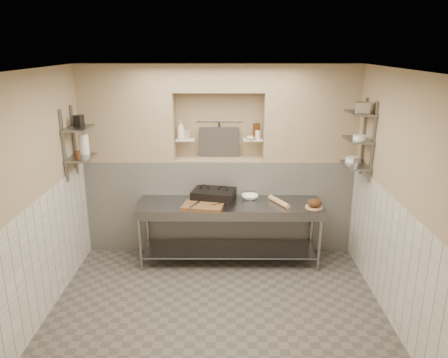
{
  "coord_description": "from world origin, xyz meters",
  "views": [
    {
      "loc": [
        0.11,
        -4.6,
        3.04
      ],
      "look_at": [
        0.08,
        0.9,
        1.35
      ],
      "focal_mm": 35.0,
      "sensor_mm": 36.0,
      "label": 1
    }
  ],
  "objects_px": {
    "bread_loaf": "(314,203)",
    "panini_press": "(214,195)",
    "cutting_board": "(203,206)",
    "rolling_pin": "(279,202)",
    "bottle_soap": "(181,130)",
    "mixing_bowl": "(250,197)",
    "jug_left": "(84,144)",
    "prep_table": "(230,221)",
    "bowl_alcove": "(251,138)"
  },
  "relations": [
    {
      "from": "panini_press",
      "to": "bottle_soap",
      "type": "relative_size",
      "value": 2.38
    },
    {
      "from": "bread_loaf",
      "to": "bowl_alcove",
      "type": "height_order",
      "value": "bowl_alcove"
    },
    {
      "from": "prep_table",
      "to": "bowl_alcove",
      "type": "relative_size",
      "value": 18.74
    },
    {
      "from": "rolling_pin",
      "to": "jug_left",
      "type": "xyz_separation_m",
      "value": [
        -2.69,
        0.05,
        0.81
      ]
    },
    {
      "from": "panini_press",
      "to": "cutting_board",
      "type": "xyz_separation_m",
      "value": [
        -0.14,
        -0.3,
        -0.05
      ]
    },
    {
      "from": "bottle_soap",
      "to": "mixing_bowl",
      "type": "bearing_deg",
      "value": -18.5
    },
    {
      "from": "mixing_bowl",
      "to": "bowl_alcove",
      "type": "distance_m",
      "value": 0.86
    },
    {
      "from": "mixing_bowl",
      "to": "bread_loaf",
      "type": "distance_m",
      "value": 0.94
    },
    {
      "from": "bottle_soap",
      "to": "cutting_board",
      "type": "bearing_deg",
      "value": -63.42
    },
    {
      "from": "bread_loaf",
      "to": "panini_press",
      "type": "bearing_deg",
      "value": 168.24
    },
    {
      "from": "mixing_bowl",
      "to": "bread_loaf",
      "type": "relative_size",
      "value": 1.26
    },
    {
      "from": "cutting_board",
      "to": "bowl_alcove",
      "type": "height_order",
      "value": "bowl_alcove"
    },
    {
      "from": "bread_loaf",
      "to": "bottle_soap",
      "type": "xyz_separation_m",
      "value": [
        -1.88,
        0.7,
        0.88
      ]
    },
    {
      "from": "bread_loaf",
      "to": "rolling_pin",
      "type": "bearing_deg",
      "value": 162.76
    },
    {
      "from": "bread_loaf",
      "to": "bottle_soap",
      "type": "relative_size",
      "value": 0.68
    },
    {
      "from": "bottle_soap",
      "to": "prep_table",
      "type": "bearing_deg",
      "value": -37.01
    },
    {
      "from": "bread_loaf",
      "to": "mixing_bowl",
      "type": "bearing_deg",
      "value": 157.57
    },
    {
      "from": "bottle_soap",
      "to": "bowl_alcove",
      "type": "relative_size",
      "value": 2.01
    },
    {
      "from": "prep_table",
      "to": "panini_press",
      "type": "xyz_separation_m",
      "value": [
        -0.23,
        0.13,
        0.34
      ]
    },
    {
      "from": "bowl_alcove",
      "to": "panini_press",
      "type": "bearing_deg",
      "value": -145.16
    },
    {
      "from": "rolling_pin",
      "to": "bottle_soap",
      "type": "bearing_deg",
      "value": 158.67
    },
    {
      "from": "cutting_board",
      "to": "bowl_alcove",
      "type": "distance_m",
      "value": 1.25
    },
    {
      "from": "prep_table",
      "to": "bottle_soap",
      "type": "relative_size",
      "value": 9.34
    },
    {
      "from": "mixing_bowl",
      "to": "jug_left",
      "type": "height_order",
      "value": "jug_left"
    },
    {
      "from": "panini_press",
      "to": "bottle_soap",
      "type": "height_order",
      "value": "bottle_soap"
    },
    {
      "from": "bottle_soap",
      "to": "bowl_alcove",
      "type": "distance_m",
      "value": 1.04
    },
    {
      "from": "cutting_board",
      "to": "rolling_pin",
      "type": "height_order",
      "value": "rolling_pin"
    },
    {
      "from": "panini_press",
      "to": "rolling_pin",
      "type": "height_order",
      "value": "panini_press"
    },
    {
      "from": "rolling_pin",
      "to": "bread_loaf",
      "type": "height_order",
      "value": "bread_loaf"
    },
    {
      "from": "rolling_pin",
      "to": "bread_loaf",
      "type": "bearing_deg",
      "value": -17.24
    },
    {
      "from": "mixing_bowl",
      "to": "cutting_board",
      "type": "bearing_deg",
      "value": -151.04
    },
    {
      "from": "prep_table",
      "to": "bread_loaf",
      "type": "bearing_deg",
      "value": -7.62
    },
    {
      "from": "bread_loaf",
      "to": "bottle_soap",
      "type": "height_order",
      "value": "bottle_soap"
    },
    {
      "from": "panini_press",
      "to": "bowl_alcove",
      "type": "height_order",
      "value": "bowl_alcove"
    },
    {
      "from": "panini_press",
      "to": "mixing_bowl",
      "type": "height_order",
      "value": "panini_press"
    },
    {
      "from": "cutting_board",
      "to": "bottle_soap",
      "type": "height_order",
      "value": "bottle_soap"
    },
    {
      "from": "bread_loaf",
      "to": "bowl_alcove",
      "type": "bearing_deg",
      "value": 141.83
    },
    {
      "from": "cutting_board",
      "to": "jug_left",
      "type": "distance_m",
      "value": 1.84
    },
    {
      "from": "bottle_soap",
      "to": "jug_left",
      "type": "bearing_deg",
      "value": -158.61
    },
    {
      "from": "prep_table",
      "to": "panini_press",
      "type": "height_order",
      "value": "panini_press"
    },
    {
      "from": "jug_left",
      "to": "cutting_board",
      "type": "bearing_deg",
      "value": -7.03
    },
    {
      "from": "bread_loaf",
      "to": "bottle_soap",
      "type": "bearing_deg",
      "value": 159.67
    },
    {
      "from": "prep_table",
      "to": "cutting_board",
      "type": "bearing_deg",
      "value": -155.97
    },
    {
      "from": "prep_table",
      "to": "bread_loaf",
      "type": "relative_size",
      "value": 13.66
    },
    {
      "from": "rolling_pin",
      "to": "prep_table",
      "type": "bearing_deg",
      "value": 179.12
    },
    {
      "from": "mixing_bowl",
      "to": "rolling_pin",
      "type": "height_order",
      "value": "rolling_pin"
    },
    {
      "from": "panini_press",
      "to": "jug_left",
      "type": "distance_m",
      "value": 1.93
    },
    {
      "from": "rolling_pin",
      "to": "jug_left",
      "type": "height_order",
      "value": "jug_left"
    },
    {
      "from": "panini_press",
      "to": "jug_left",
      "type": "relative_size",
      "value": 2.47
    },
    {
      "from": "cutting_board",
      "to": "bowl_alcove",
      "type": "bearing_deg",
      "value": 44.86
    }
  ]
}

